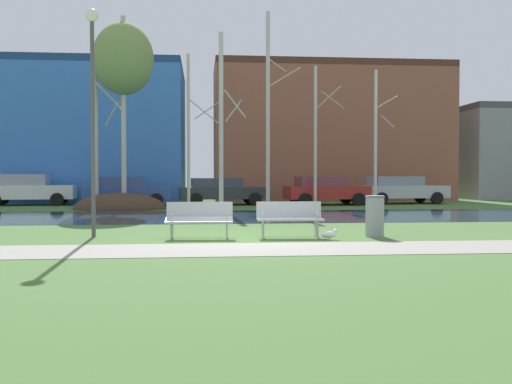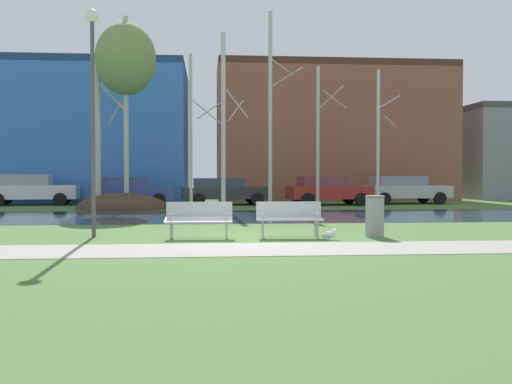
% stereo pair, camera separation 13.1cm
% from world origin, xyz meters
% --- Properties ---
extents(ground_plane, '(120.00, 120.00, 0.00)m').
position_xyz_m(ground_plane, '(0.00, 10.00, 0.00)').
color(ground_plane, '#476B33').
extents(paved_path_strip, '(60.00, 2.14, 0.01)m').
position_xyz_m(paved_path_strip, '(0.00, -1.70, 0.01)').
color(paved_path_strip, gray).
rests_on(paved_path_strip, ground).
extents(river_band, '(80.00, 6.81, 0.01)m').
position_xyz_m(river_band, '(0.00, 7.97, 0.00)').
color(river_band, '#284256').
rests_on(river_band, ground).
extents(soil_mound, '(4.07, 3.10, 1.48)m').
position_xyz_m(soil_mound, '(-4.65, 12.82, 0.00)').
color(soil_mound, '#423021').
rests_on(soil_mound, ground).
extents(bench_left, '(1.62, 0.62, 0.87)m').
position_xyz_m(bench_left, '(-1.09, 0.51, 0.47)').
color(bench_left, '#B2B5B7').
rests_on(bench_left, ground).
extents(bench_right, '(1.62, 0.62, 0.87)m').
position_xyz_m(bench_right, '(1.10, 0.51, 0.47)').
color(bench_right, '#B2B5B7').
rests_on(bench_right, ground).
extents(trash_bin, '(0.48, 0.48, 1.02)m').
position_xyz_m(trash_bin, '(3.22, 0.50, 0.53)').
color(trash_bin, gray).
rests_on(trash_bin, ground).
extents(seagull, '(0.43, 0.16, 0.26)m').
position_xyz_m(seagull, '(1.96, -0.07, 0.13)').
color(seagull, white).
rests_on(seagull, ground).
extents(streetlamp, '(0.32, 0.32, 5.56)m').
position_xyz_m(streetlamp, '(-3.68, 1.04, 3.69)').
color(streetlamp, '#4C4C51').
rests_on(streetlamp, ground).
extents(birch_far_left, '(1.45, 2.40, 6.84)m').
position_xyz_m(birch_far_left, '(-5.79, 13.54, 3.50)').
color(birch_far_left, '#BCB7A8').
rests_on(birch_far_left, ground).
extents(birch_left, '(2.70, 2.70, 8.61)m').
position_xyz_m(birch_left, '(-4.50, 13.10, 6.67)').
color(birch_left, '#BCB7A8').
rests_on(birch_left, ground).
extents(birch_center_left, '(1.55, 2.87, 7.15)m').
position_xyz_m(birch_center_left, '(-1.59, 13.89, 3.64)').
color(birch_center_left, beige).
rests_on(birch_center_left, ground).
extents(birch_center, '(1.23, 2.02, 7.91)m').
position_xyz_m(birch_center, '(-0.13, 12.74, 3.98)').
color(birch_center, beige).
rests_on(birch_center, ground).
extents(birch_center_right, '(1.62, 2.39, 9.21)m').
position_xyz_m(birch_center_right, '(2.13, 13.98, 4.68)').
color(birch_center_right, beige).
rests_on(birch_center_right, ground).
extents(birch_right, '(1.44, 2.56, 6.75)m').
position_xyz_m(birch_right, '(4.47, 14.19, 3.49)').
color(birch_right, beige).
rests_on(birch_right, ground).
extents(birch_far_right, '(1.07, 1.85, 6.34)m').
position_xyz_m(birch_far_right, '(6.97, 12.75, 3.23)').
color(birch_far_right, beige).
rests_on(birch_far_right, ground).
extents(parked_van_nearest_white, '(4.55, 2.24, 1.57)m').
position_xyz_m(parked_van_nearest_white, '(-9.77, 16.72, 0.82)').
color(parked_van_nearest_white, silver).
rests_on(parked_van_nearest_white, ground).
extents(parked_sedan_second_blue, '(4.36, 2.31, 1.43)m').
position_xyz_m(parked_sedan_second_blue, '(-4.77, 15.76, 0.76)').
color(parked_sedan_second_blue, '#2D4793').
rests_on(parked_sedan_second_blue, ground).
extents(parked_hatch_third_dark, '(4.59, 2.38, 1.37)m').
position_xyz_m(parked_hatch_third_dark, '(-0.02, 16.18, 0.74)').
color(parked_hatch_third_dark, '#282B30').
rests_on(parked_hatch_third_dark, ground).
extents(parked_wagon_fourth_red, '(4.30, 2.38, 1.44)m').
position_xyz_m(parked_wagon_fourth_red, '(5.19, 15.61, 0.77)').
color(parked_wagon_fourth_red, maroon).
rests_on(parked_wagon_fourth_red, ground).
extents(parked_suv_fifth_silver, '(4.75, 2.44, 1.46)m').
position_xyz_m(parked_suv_fifth_silver, '(9.43, 16.53, 0.78)').
color(parked_suv_fifth_silver, '#B2B5BC').
rests_on(parked_suv_fifth_silver, ground).
extents(building_blue_store, '(15.01, 9.41, 7.96)m').
position_xyz_m(building_blue_store, '(-9.66, 22.88, 3.98)').
color(building_blue_store, '#3870C6').
rests_on(building_blue_store, ground).
extents(building_brick_low, '(14.26, 6.01, 8.28)m').
position_xyz_m(building_brick_low, '(6.90, 22.57, 4.14)').
color(building_brick_low, brown).
rests_on(building_brick_low, ground).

